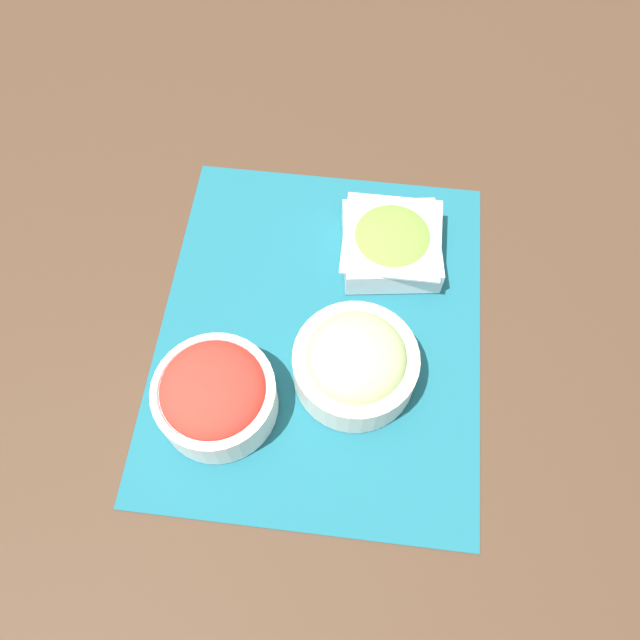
# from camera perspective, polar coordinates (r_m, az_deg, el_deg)

# --- Properties ---
(ground_plane) EXTENTS (3.00, 3.00, 0.00)m
(ground_plane) POSITION_cam_1_polar(r_m,az_deg,el_deg) (0.88, 0.00, -1.00)
(ground_plane) COLOR #422D1E
(placemat) EXTENTS (0.54, 0.45, 0.00)m
(placemat) POSITION_cam_1_polar(r_m,az_deg,el_deg) (0.87, 0.00, -0.95)
(placemat) COLOR #195B6B
(placemat) RESTS_ON ground_plane
(cucumber_bowl) EXTENTS (0.16, 0.16, 0.09)m
(cucumber_bowl) POSITION_cam_1_polar(r_m,az_deg,el_deg) (0.81, 3.26, -3.87)
(cucumber_bowl) COLOR silver
(cucumber_bowl) RESTS_ON placemat
(lettuce_bowl) EXTENTS (0.15, 0.15, 0.06)m
(lettuce_bowl) POSITION_cam_1_polar(r_m,az_deg,el_deg) (0.92, 6.52, 7.02)
(lettuce_bowl) COLOR white
(lettuce_bowl) RESTS_ON placemat
(tomato_bowl) EXTENTS (0.16, 0.16, 0.09)m
(tomato_bowl) POSITION_cam_1_polar(r_m,az_deg,el_deg) (0.80, -9.59, -6.72)
(tomato_bowl) COLOR white
(tomato_bowl) RESTS_ON placemat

